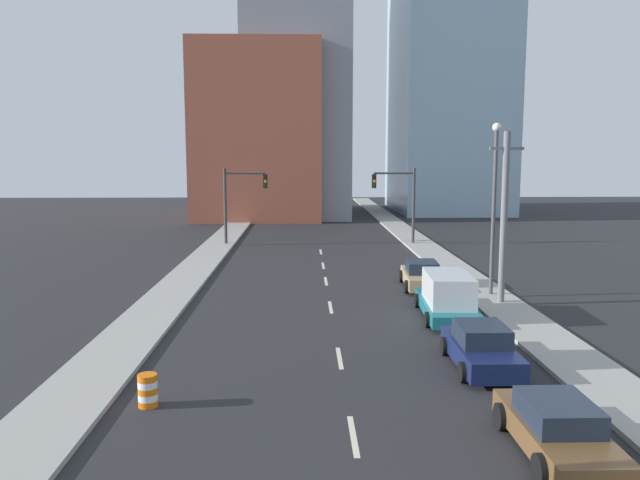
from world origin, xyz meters
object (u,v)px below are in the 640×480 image
object	(u,v)px
sedan_navy	(481,348)
box_truck_teal	(448,297)
utility_pole_right_mid	(504,217)
sedan_brown	(557,429)
street_lamp	(494,198)
sedan_tan	(422,275)
traffic_signal_right	(402,196)
traffic_signal_left	(237,196)
traffic_barrel	(148,390)

from	to	relation	value
sedan_navy	box_truck_teal	world-z (taller)	box_truck_teal
utility_pole_right_mid	sedan_navy	size ratio (longest dim) A/B	1.86
sedan_navy	box_truck_teal	bearing A→B (deg)	87.32
sedan_brown	box_truck_teal	size ratio (longest dim) A/B	0.79
street_lamp	sedan_tan	size ratio (longest dim) A/B	1.86
utility_pole_right_mid	sedan_tan	world-z (taller)	utility_pole_right_mid
traffic_signal_right	utility_pole_right_mid	xyz separation A→B (m)	(1.62, -20.47, 0.33)
sedan_navy	sedan_tan	size ratio (longest dim) A/B	0.94
sedan_navy	street_lamp	bearing A→B (deg)	72.07
sedan_brown	box_truck_teal	bearing A→B (deg)	88.87
street_lamp	sedan_navy	xyz separation A→B (m)	(-3.50, -10.53, -4.35)
traffic_signal_right	street_lamp	bearing A→B (deg)	-85.02
sedan_navy	box_truck_teal	size ratio (longest dim) A/B	0.78
sedan_brown	sedan_navy	bearing A→B (deg)	90.88
traffic_signal_right	utility_pole_right_mid	world-z (taller)	utility_pole_right_mid
traffic_signal_left	sedan_tan	xyz separation A→B (m)	(11.69, -16.40, -3.25)
traffic_signal_right	sedan_tan	bearing A→B (deg)	-95.04
sedan_brown	street_lamp	bearing A→B (deg)	78.56
traffic_barrel	sedan_navy	size ratio (longest dim) A/B	0.21
traffic_signal_right	sedan_brown	distance (m)	35.71
sedan_brown	sedan_tan	xyz separation A→B (m)	(0.34, 19.11, 0.04)
street_lamp	traffic_signal_right	bearing A→B (deg)	94.98
box_truck_teal	traffic_signal_left	bearing A→B (deg)	120.07
sedan_navy	box_truck_teal	xyz separation A→B (m)	(0.36, 6.52, 0.27)
sedan_navy	sedan_tan	world-z (taller)	sedan_navy
utility_pole_right_mid	traffic_barrel	world-z (taller)	utility_pole_right_mid
traffic_signal_left	sedan_navy	xyz separation A→B (m)	(11.27, -29.32, -3.24)
traffic_signal_left	traffic_signal_right	xyz separation A→B (m)	(13.13, 0.00, 0.00)
traffic_signal_right	sedan_tan	xyz separation A→B (m)	(-1.45, -16.40, -3.25)
street_lamp	traffic_barrel	bearing A→B (deg)	-135.86
traffic_signal_left	utility_pole_right_mid	distance (m)	25.24
utility_pole_right_mid	street_lamp	bearing A→B (deg)	89.47
traffic_signal_right	sedan_navy	distance (m)	29.56
traffic_signal_right	street_lamp	distance (m)	18.89
traffic_signal_left	street_lamp	bearing A→B (deg)	-51.83
utility_pole_right_mid	sedan_brown	bearing A→B (deg)	-102.75
traffic_signal_right	sedan_brown	xyz separation A→B (m)	(-1.78, -35.51, -3.29)
street_lamp	sedan_brown	xyz separation A→B (m)	(-3.42, -16.72, -4.40)
street_lamp	sedan_tan	xyz separation A→B (m)	(-3.08, 2.39, -4.37)
sedan_navy	traffic_barrel	bearing A→B (deg)	-163.44
traffic_signal_left	sedan_brown	world-z (taller)	traffic_signal_left
traffic_signal_right	street_lamp	size ratio (longest dim) A/B	0.70
traffic_signal_left	sedan_navy	distance (m)	31.58
street_lamp	sedan_tan	world-z (taller)	street_lamp
traffic_signal_left	sedan_brown	size ratio (longest dim) A/B	1.37
traffic_barrel	sedan_navy	bearing A→B (deg)	16.10
box_truck_teal	sedan_navy	bearing A→B (deg)	-90.10
traffic_barrel	traffic_signal_left	bearing A→B (deg)	91.43
sedan_tan	traffic_barrel	bearing A→B (deg)	-121.17
box_truck_teal	sedan_tan	distance (m)	6.40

